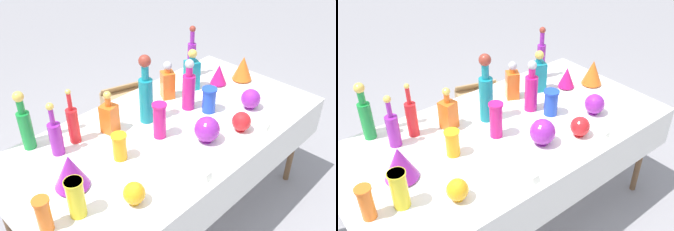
% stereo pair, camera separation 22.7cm
% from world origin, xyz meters
% --- Properties ---
extents(ground_plane, '(40.00, 40.00, 0.00)m').
position_xyz_m(ground_plane, '(0.00, 0.00, 0.00)').
color(ground_plane, gray).
extents(display_table, '(2.09, 1.05, 0.76)m').
position_xyz_m(display_table, '(0.00, -0.03, 0.71)').
color(display_table, white).
rests_on(display_table, ground).
extents(tall_bottle_0, '(0.07, 0.07, 0.37)m').
position_xyz_m(tall_bottle_0, '(-0.69, 0.44, 0.92)').
color(tall_bottle_0, '#198C38').
rests_on(tall_bottle_0, display_table).
extents(tall_bottle_1, '(0.09, 0.09, 0.46)m').
position_xyz_m(tall_bottle_1, '(-0.03, 0.16, 0.96)').
color(tall_bottle_1, teal).
rests_on(tall_bottle_1, display_table).
extents(tall_bottle_2, '(0.09, 0.09, 0.36)m').
position_xyz_m(tall_bottle_2, '(0.27, 0.08, 0.91)').
color(tall_bottle_2, '#C61972').
rests_on(tall_bottle_2, display_table).
extents(tall_bottle_3, '(0.07, 0.07, 0.33)m').
position_xyz_m(tall_bottle_3, '(-0.60, 0.28, 0.88)').
color(tall_bottle_3, purple).
rests_on(tall_bottle_3, display_table).
extents(tall_bottle_4, '(0.06, 0.06, 0.41)m').
position_xyz_m(tall_bottle_4, '(0.65, 0.38, 0.93)').
color(tall_bottle_4, purple).
rests_on(tall_bottle_4, display_table).
extents(tall_bottle_5, '(0.07, 0.07, 0.35)m').
position_xyz_m(tall_bottle_5, '(-0.47, 0.30, 0.89)').
color(tall_bottle_5, red).
rests_on(tall_bottle_5, display_table).
extents(square_decanter_0, '(0.12, 0.12, 0.28)m').
position_xyz_m(square_decanter_0, '(0.28, 0.28, 0.88)').
color(square_decanter_0, orange).
rests_on(square_decanter_0, display_table).
extents(square_decanter_1, '(0.12, 0.12, 0.31)m').
position_xyz_m(square_decanter_1, '(0.49, 0.24, 0.89)').
color(square_decanter_1, teal).
rests_on(square_decanter_1, display_table).
extents(square_decanter_2, '(0.11, 0.11, 0.28)m').
position_xyz_m(square_decanter_2, '(-0.26, 0.24, 0.87)').
color(square_decanter_2, orange).
rests_on(square_decanter_2, display_table).
extents(slender_vase_0, '(0.09, 0.09, 0.16)m').
position_xyz_m(slender_vase_0, '(-0.39, -0.01, 0.85)').
color(slender_vase_0, orange).
rests_on(slender_vase_0, display_table).
extents(slender_vase_1, '(0.10, 0.10, 0.17)m').
position_xyz_m(slender_vase_1, '(0.34, -0.05, 0.85)').
color(slender_vase_1, blue).
rests_on(slender_vase_1, display_table).
extents(slender_vase_2, '(0.09, 0.09, 0.21)m').
position_xyz_m(slender_vase_2, '(-0.79, -0.19, 0.87)').
color(slender_vase_2, yellow).
rests_on(slender_vase_2, display_table).
extents(slender_vase_3, '(0.08, 0.08, 0.18)m').
position_xyz_m(slender_vase_3, '(-0.93, -0.16, 0.86)').
color(slender_vase_3, orange).
rests_on(slender_vase_3, display_table).
extents(slender_vase_4, '(0.09, 0.09, 0.23)m').
position_xyz_m(slender_vase_4, '(-0.09, -0.02, 0.88)').
color(slender_vase_4, '#C61972').
rests_on(slender_vase_4, display_table).
extents(fluted_vase_0, '(0.12, 0.12, 0.16)m').
position_xyz_m(fluted_vase_0, '(0.68, 0.14, 0.84)').
color(fluted_vase_0, '#C61972').
rests_on(fluted_vase_0, display_table).
extents(fluted_vase_1, '(0.18, 0.18, 0.20)m').
position_xyz_m(fluted_vase_1, '(-0.70, -0.01, 0.86)').
color(fluted_vase_1, purple).
rests_on(fluted_vase_1, display_table).
extents(fluted_vase_2, '(0.15, 0.15, 0.19)m').
position_xyz_m(fluted_vase_2, '(0.87, 0.06, 0.86)').
color(fluted_vase_2, orange).
rests_on(fluted_vase_2, display_table).
extents(round_bowl_0, '(0.13, 0.13, 0.14)m').
position_xyz_m(round_bowl_0, '(0.56, -0.22, 0.83)').
color(round_bowl_0, purple).
rests_on(round_bowl_0, display_table).
extents(round_bowl_1, '(0.11, 0.11, 0.12)m').
position_xyz_m(round_bowl_1, '(-0.55, -0.32, 0.82)').
color(round_bowl_1, orange).
rests_on(round_bowl_1, display_table).
extents(round_bowl_2, '(0.15, 0.15, 0.16)m').
position_xyz_m(round_bowl_2, '(0.07, -0.25, 0.84)').
color(round_bowl_2, purple).
rests_on(round_bowl_2, display_table).
extents(round_bowl_3, '(0.12, 0.12, 0.13)m').
position_xyz_m(round_bowl_3, '(0.30, -0.33, 0.83)').
color(round_bowl_3, red).
rests_on(round_bowl_3, display_table).
extents(price_tag_left, '(0.06, 0.02, 0.03)m').
position_xyz_m(price_tag_left, '(0.42, -0.45, 0.78)').
color(price_tag_left, white).
rests_on(price_tag_left, display_table).
extents(price_tag_center, '(0.05, 0.02, 0.05)m').
position_xyz_m(price_tag_center, '(-0.18, -0.48, 0.78)').
color(price_tag_center, white).
rests_on(price_tag_center, display_table).
extents(cardboard_box_behind_left, '(0.56, 0.50, 0.36)m').
position_xyz_m(cardboard_box_behind_left, '(0.62, 1.15, 0.14)').
color(cardboard_box_behind_left, tan).
rests_on(cardboard_box_behind_left, ground).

